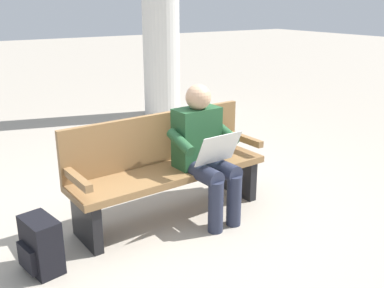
% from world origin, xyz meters
% --- Properties ---
extents(ground_plane, '(40.00, 40.00, 0.00)m').
position_xyz_m(ground_plane, '(0.00, 0.00, 0.00)').
color(ground_plane, '#A89E8E').
extents(bench_near, '(1.83, 0.59, 0.90)m').
position_xyz_m(bench_near, '(0.00, -0.07, 0.46)').
color(bench_near, olive).
rests_on(bench_near, ground).
extents(person_seated, '(0.59, 0.59, 1.18)m').
position_xyz_m(person_seated, '(-0.25, 0.15, 0.63)').
color(person_seated, '#23512D').
rests_on(person_seated, ground).
extents(backpack, '(0.28, 0.35, 0.40)m').
position_xyz_m(backpack, '(1.20, 0.23, 0.20)').
color(backpack, black).
rests_on(backpack, ground).
extents(support_pillar, '(0.60, 0.60, 3.40)m').
position_xyz_m(support_pillar, '(-1.73, -3.31, 1.70)').
color(support_pillar, silver).
rests_on(support_pillar, ground).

